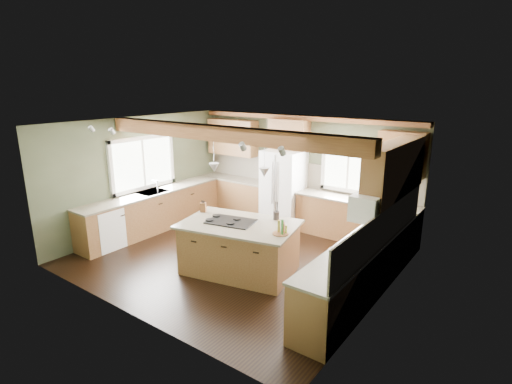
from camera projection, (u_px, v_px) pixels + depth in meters
The scene contains 37 objects.
floor at pixel (238, 257), 7.85m from camera, with size 5.60×5.60×0.00m, color black.
ceiling at pixel (236, 124), 7.16m from camera, with size 5.60×5.60×0.00m, color silver.
wall_back at pixel (303, 171), 9.45m from camera, with size 5.60×5.60×0.00m, color #404933.
wall_left at pixel (141, 174), 9.09m from camera, with size 5.00×5.00×0.00m, color #404933.
wall_right at pixel (384, 223), 5.91m from camera, with size 5.00×5.00×0.00m, color #404933.
ceiling_beam at pixel (220, 133), 6.85m from camera, with size 5.55×0.26×0.26m, color #562D18.
soffit_trim at pixel (302, 118), 9.04m from camera, with size 5.55×0.20×0.10m, color #562D18.
backsplash_back at pixel (302, 174), 9.46m from camera, with size 5.58×0.03×0.58m, color brown.
backsplash_right at pixel (384, 228), 5.98m from camera, with size 0.03×3.70×0.58m, color brown.
base_cab_back_left at pixel (236, 196), 10.46m from camera, with size 2.02×0.60×0.88m, color brown.
counter_back_left at pixel (236, 179), 10.34m from camera, with size 2.06×0.64×0.04m, color #50473A.
base_cab_back_right at pixel (355, 221), 8.60m from camera, with size 2.62×0.60×0.88m, color brown.
counter_back_right at pixel (356, 200), 8.48m from camera, with size 2.66×0.64×0.04m, color #50473A.
base_cab_left at pixel (154, 212), 9.19m from camera, with size 0.60×3.70×0.88m, color brown.
counter_left at pixel (153, 192), 9.07m from camera, with size 0.64×3.74×0.04m, color #50473A.
base_cab_right at pixel (362, 270), 6.35m from camera, with size 0.60×3.70×0.88m, color brown.
counter_right at pixel (364, 243), 6.23m from camera, with size 0.64×3.74×0.04m, color #50473A.
upper_cab_back_left at pixel (233, 137), 10.27m from camera, with size 1.40×0.35×0.90m, color brown.
upper_cab_over_fridge at pixel (289, 134), 9.26m from camera, with size 0.96×0.35×0.70m, color brown.
upper_cab_right at pixel (395, 169), 6.54m from camera, with size 0.35×2.20×0.90m, color brown.
upper_cab_back_corner at pixel (402, 154), 7.83m from camera, with size 0.90×0.35×0.90m, color brown.
window_left at pixel (143, 163), 9.05m from camera, with size 0.04×1.60×1.05m, color white.
window_back at pixel (349, 166), 8.71m from camera, with size 1.10×0.04×1.00m, color white.
sink at pixel (153, 192), 9.06m from camera, with size 0.50×0.65×0.03m, color #262628.
faucet at pixel (158, 187), 8.92m from camera, with size 0.02×0.02×0.28m, color #B2B2B7.
dishwasher at pixel (104, 228), 8.17m from camera, with size 0.60×0.60×0.84m, color white.
oven at pixel (324, 306), 5.34m from camera, with size 0.60×0.72×0.84m, color white.
microwave at pixel (370, 205), 5.93m from camera, with size 0.40×0.70×0.38m, color white.
pendant_left at pixel (214, 168), 6.96m from camera, with size 0.18×0.18×0.16m, color #B2B2B7.
pendant_right at pixel (264, 172), 6.59m from camera, with size 0.18×0.18×0.16m, color #B2B2B7.
refrigerator at pixel (283, 188), 9.43m from camera, with size 0.90×0.74×1.80m, color white.
island at pixel (239, 248), 7.16m from camera, with size 1.90×1.16×0.88m, color brown.
island_top at pixel (239, 224), 7.04m from camera, with size 2.02×1.29×0.04m, color #50473A.
cooktop at pixel (231, 221), 7.09m from camera, with size 0.82×0.55×0.02m, color black.
knife_block at pixel (203, 207), 7.62m from camera, with size 0.11×0.08×0.18m, color brown.
utensil_crock at pixel (276, 215), 7.21m from camera, with size 0.11×0.11×0.15m, color #3B332F.
bottle_tray at pixel (281, 227), 6.50m from camera, with size 0.27×0.27×0.25m, color brown, non-canonical shape.
Camera 1 is at (4.55, -5.62, 3.32)m, focal length 28.00 mm.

